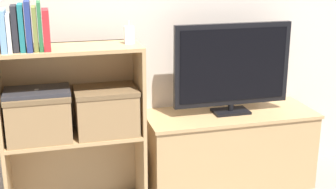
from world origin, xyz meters
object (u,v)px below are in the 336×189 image
Objects in this scene: baby_monitor at (129,35)px; book_navy at (28,26)px; book_ivory at (9,33)px; tv_stand at (229,149)px; book_teal at (22,28)px; tv at (232,66)px; book_skyblue at (3,31)px; book_charcoal at (15,28)px; book_olive at (35,29)px; storage_basket_left at (39,114)px; book_forest at (40,26)px; book_crimson at (46,30)px; laptop at (37,92)px; storage_basket_right at (106,109)px.

book_navy is at bearing -174.73° from baby_monitor.
tv_stand is at bearing 4.31° from book_ivory.
book_teal reaches higher than tv_stand.
tv is 1.30m from book_skyblue.
book_charcoal is 0.92× the size of book_navy.
book_olive is 1.75× the size of baby_monitor.
book_charcoal reaches higher than storage_basket_left.
tv is 3.47× the size of book_skyblue.
book_crimson is (0.03, 0.00, -0.02)m from book_forest.
book_ivory is 0.34m from laptop.
tv_stand is at bearing 4.15° from baby_monitor.
book_skyblue reaches higher than book_crimson.
book_teal is at bearing -175.48° from tv_stand.
book_charcoal is 0.67× the size of storage_basket_right.
book_olive is at bearing -0.00° from book_teal.
book_skyblue is (-1.27, -0.09, 0.28)m from tv.
book_olive is at bearing -0.00° from book_skyblue.
book_skyblue is at bearing 180.00° from book_forest.
book_crimson is at bearing -173.70° from baby_monitor.
book_olive is 0.05m from book_crimson.
baby_monitor is at bearing 4.28° from book_skyblue.
book_olive is 0.64× the size of laptop.
baby_monitor is at bearing 5.61° from book_olive.
book_crimson is (0.12, 0.00, -0.01)m from book_teal.
book_navy is 0.61m from storage_basket_right.
book_forest reaches higher than book_olive.
book_forest is at bearing 0.00° from book_olive.
laptop is at bearing -176.94° from tv_stand.
tv_stand is 4.21× the size of book_navy.
book_teal is 0.48m from storage_basket_left.
book_ivory is at bearing 180.00° from book_teal.
laptop reaches higher than storage_basket_right.
book_crimson is at bearing -174.97° from tv_stand.
book_crimson reaches higher than tv_stand.
book_crimson is at bearing -173.57° from storage_basket_right.
book_navy is 0.73× the size of storage_basket_right.
storage_basket_left is at bearing -178.30° from baby_monitor.
book_teal is (-1.18, -0.09, 0.29)m from tv.
tv is 2.12× the size of storage_basket_left.
book_navy is at bearing 180.00° from book_crimson.
book_teal reaches higher than baby_monitor.
book_charcoal is 0.59m from baby_monitor.
tv_stand is 1.23m from laptop.
laptop is at bearing 69.22° from book_navy.
book_teal reaches higher than book_charcoal.
book_ivory reaches higher than storage_basket_left.
laptop is (0.01, 0.03, -0.35)m from book_navy.
book_navy reaches higher than tv_stand.
book_teal is 0.68× the size of laptop.
baby_monitor is (0.46, 0.05, -0.07)m from book_forest.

